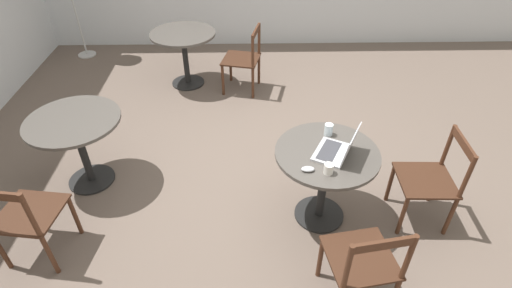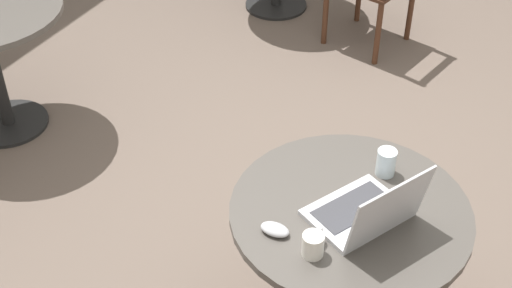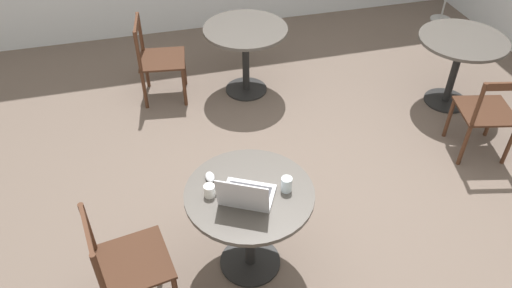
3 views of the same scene
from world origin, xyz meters
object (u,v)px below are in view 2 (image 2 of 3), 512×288
(drinking_glass, at_px, (386,162))
(laptop, at_px, (367,211))
(mug, at_px, (313,244))
(mouse, at_px, (275,229))
(cafe_table_near, at_px, (347,240))

(drinking_glass, bearing_deg, laptop, -174.65)
(mug, xyz_separation_m, drinking_glass, (0.48, -0.08, 0.01))
(laptop, relative_size, mouse, 4.18)
(cafe_table_near, xyz_separation_m, laptop, (-0.04, -0.07, 0.21))
(cafe_table_near, relative_size, drinking_glass, 8.17)
(mug, distance_m, drinking_glass, 0.48)
(mouse, relative_size, drinking_glass, 0.98)
(mug, bearing_deg, mouse, 79.87)
(laptop, height_order, drinking_glass, laptop)
(cafe_table_near, height_order, mouse, mouse)
(cafe_table_near, height_order, drinking_glass, drinking_glass)
(mouse, height_order, drinking_glass, drinking_glass)
(laptop, distance_m, drinking_glass, 0.27)
(mouse, distance_m, drinking_glass, 0.51)
(cafe_table_near, xyz_separation_m, mouse, (-0.22, 0.18, 0.17))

